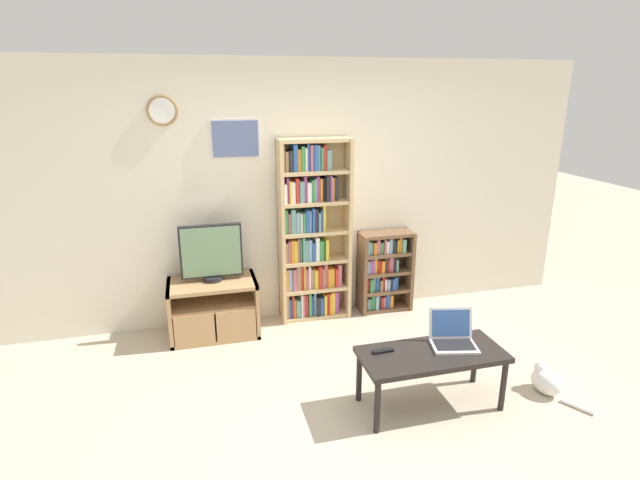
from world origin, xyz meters
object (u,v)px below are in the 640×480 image
object	(u,v)px
coffee_table	(432,358)
remote_near_laptop	(383,351)
bookshelf_short	(383,271)
cat	(546,381)
tv_stand	(214,308)
laptop	(453,336)
bookshelf_tall	(311,235)
television	(211,253)

from	to	relation	value
coffee_table	remote_near_laptop	distance (m)	0.37
bookshelf_short	cat	distance (m)	1.95
tv_stand	laptop	xyz separation A→B (m)	(1.72, -1.49, 0.24)
bookshelf_tall	remote_near_laptop	bearing A→B (deg)	-84.80
television	remote_near_laptop	size ratio (longest dim) A/B	3.57
television	coffee_table	world-z (taller)	television
bookshelf_short	laptop	size ratio (longest dim) A/B	2.25
television	cat	bearing A→B (deg)	-34.26
bookshelf_short	cat	size ratio (longest dim) A/B	1.74
tv_stand	coffee_table	xyz separation A→B (m)	(1.51, -1.56, 0.12)
laptop	cat	size ratio (longest dim) A/B	0.77
tv_stand	cat	world-z (taller)	tv_stand
tv_stand	coffee_table	bearing A→B (deg)	-45.89
cat	remote_near_laptop	bearing A→B (deg)	164.29
tv_stand	bookshelf_short	size ratio (longest dim) A/B	0.96
bookshelf_tall	coffee_table	distance (m)	1.86
bookshelf_tall	coffee_table	size ratio (longest dim) A/B	1.72
television	coffee_table	distance (m)	2.24
television	bookshelf_tall	bearing A→B (deg)	6.62
bookshelf_tall	tv_stand	bearing A→B (deg)	-171.11
television	tv_stand	bearing A→B (deg)	-108.38
television	cat	size ratio (longest dim) A/B	1.16
bookshelf_tall	coffee_table	bearing A→B (deg)	-73.78
television	bookshelf_short	xyz separation A→B (m)	(1.78, 0.11, -0.39)
bookshelf_short	laptop	world-z (taller)	bookshelf_short
bookshelf_short	coffee_table	xyz separation A→B (m)	(-0.28, -1.71, -0.04)
laptop	remote_near_laptop	bearing A→B (deg)	-169.12
bookshelf_tall	coffee_table	xyz separation A→B (m)	(0.50, -1.72, -0.50)
bookshelf_tall	remote_near_laptop	xyz separation A→B (m)	(0.15, -1.63, -0.44)
television	cat	world-z (taller)	television
remote_near_laptop	cat	xyz separation A→B (m)	(1.33, -0.18, -0.36)
tv_stand	television	size ratio (longest dim) A/B	1.45
remote_near_laptop	cat	size ratio (longest dim) A/B	0.33
coffee_table	bookshelf_short	bearing A→B (deg)	80.62
remote_near_laptop	cat	distance (m)	1.39
bookshelf_tall	remote_near_laptop	distance (m)	1.69
television	cat	distance (m)	3.08
bookshelf_tall	laptop	bearing A→B (deg)	-66.89
remote_near_laptop	tv_stand	bearing A→B (deg)	34.96
bookshelf_tall	cat	world-z (taller)	bookshelf_tall
bookshelf_short	cat	bearing A→B (deg)	-68.86
coffee_table	cat	bearing A→B (deg)	-4.79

